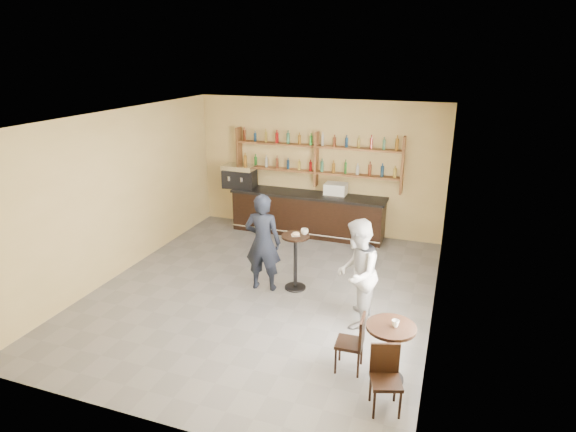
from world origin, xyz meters
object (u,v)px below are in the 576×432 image
(man_main, at_px, (263,242))
(cafe_table, at_px, (389,353))
(chair_west, at_px, (349,343))
(bar_counter, at_px, (308,214))
(pedestal_table, at_px, (295,262))
(espresso_machine, at_px, (240,176))
(pastry_case, at_px, (336,190))
(patron_second, at_px, (357,273))
(chair_south, at_px, (386,381))

(man_main, distance_m, cafe_table, 3.26)
(man_main, distance_m, chair_west, 2.81)
(bar_counter, distance_m, pedestal_table, 2.88)
(espresso_machine, bearing_deg, man_main, -65.49)
(pedestal_table, xyz_separation_m, cafe_table, (2.03, -2.10, -0.12))
(pastry_case, xyz_separation_m, chair_west, (1.44, -4.86, -0.74))
(cafe_table, bearing_deg, patron_second, 119.64)
(bar_counter, bearing_deg, chair_south, -63.74)
(espresso_machine, bearing_deg, pastry_case, -7.09)
(patron_second, bearing_deg, man_main, -110.80)
(pedestal_table, bearing_deg, espresso_machine, 130.63)
(bar_counter, distance_m, pastry_case, 0.95)
(bar_counter, height_order, man_main, man_main)
(pastry_case, height_order, man_main, man_main)
(bar_counter, distance_m, cafe_table, 5.59)
(pastry_case, distance_m, chair_south, 5.92)
(pastry_case, distance_m, chair_west, 5.12)
(cafe_table, xyz_separation_m, patron_second, (-0.73, 1.28, 0.47))
(patron_second, bearing_deg, espresso_machine, -136.42)
(bar_counter, height_order, espresso_machine, espresso_machine)
(chair_south, bearing_deg, espresso_machine, 110.56)
(pastry_case, relative_size, patron_second, 0.29)
(pastry_case, relative_size, pedestal_table, 0.49)
(pastry_case, bearing_deg, espresso_machine, -173.88)
(pedestal_table, height_order, patron_second, patron_second)
(espresso_machine, relative_size, patron_second, 0.44)
(bar_counter, bearing_deg, espresso_machine, 180.00)
(patron_second, bearing_deg, chair_west, 6.13)
(pedestal_table, height_order, man_main, man_main)
(chair_south, bearing_deg, bar_counter, 97.65)
(pedestal_table, relative_size, chair_south, 1.26)
(bar_counter, height_order, pastry_case, pastry_case)
(chair_south, distance_m, patron_second, 2.08)
(pastry_case, relative_size, chair_west, 0.61)
(cafe_table, height_order, chair_south, chair_south)
(chair_south, bearing_deg, man_main, 117.87)
(bar_counter, distance_m, man_main, 3.03)
(man_main, height_order, cafe_table, man_main)
(pastry_case, distance_m, pedestal_table, 2.88)
(espresso_machine, xyz_separation_m, chair_south, (4.49, -5.51, -0.87))
(man_main, xyz_separation_m, chair_west, (2.04, -1.86, -0.50))
(pastry_case, bearing_deg, chair_west, -67.38)
(pedestal_table, bearing_deg, chair_south, -52.41)
(patron_second, bearing_deg, bar_counter, -153.91)
(cafe_table, bearing_deg, pastry_case, 112.07)
(pedestal_table, relative_size, man_main, 0.58)
(espresso_machine, distance_m, chair_west, 6.29)
(bar_counter, xyz_separation_m, chair_south, (2.72, -5.51, -0.08))
(cafe_table, bearing_deg, chair_west, 174.81)
(pastry_case, relative_size, chair_south, 0.61)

